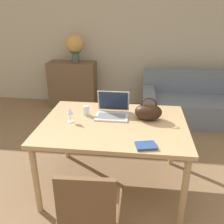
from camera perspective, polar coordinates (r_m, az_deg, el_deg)
wall_back at (r=4.96m, az=5.42°, el=16.89°), size 10.00×0.06×2.70m
dining_table at (r=2.59m, az=0.41°, el=-3.97°), size 1.49×1.09×0.78m
chair at (r=2.02m, az=-5.19°, el=-20.78°), size 0.46×0.46×0.85m
couch at (r=4.64m, az=19.39°, el=1.59°), size 2.00×0.88×0.82m
sideboard at (r=5.02m, az=-8.93°, el=6.21°), size 0.90×0.40×0.89m
laptop at (r=2.72m, az=0.13°, el=0.68°), size 0.35×0.31×0.25m
drinking_glass at (r=2.73m, az=-5.95°, el=0.34°), size 0.07×0.07×0.11m
wine_glass at (r=2.57m, az=-9.62°, el=-0.01°), size 0.07×0.07×0.16m
handbag at (r=2.63m, az=8.30°, el=0.07°), size 0.28×0.19×0.24m
flower_vase at (r=4.84m, az=-8.48°, el=14.80°), size 0.34×0.34×0.52m
book at (r=2.16m, az=7.75°, el=-7.66°), size 0.20×0.17×0.02m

